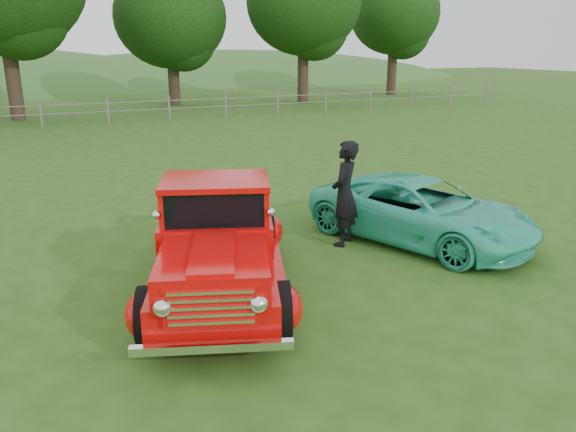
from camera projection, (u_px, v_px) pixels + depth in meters
name	position (u px, v px, depth m)	size (l,w,h in m)	color
ground	(318.00, 301.00, 8.25)	(140.00, 140.00, 0.00)	#284A13
distant_hills	(24.00, 126.00, 59.63)	(116.00, 60.00, 18.00)	#306224
fence_line	(108.00, 110.00, 27.20)	(48.00, 0.12, 1.20)	#6A665A
tree_near_east	(170.00, 17.00, 33.93)	(6.80, 6.80, 8.33)	black
tree_mid_east	(303.00, 3.00, 35.12)	(7.20, 7.20, 9.44)	black
tree_far_east	(395.00, 14.00, 41.41)	(6.60, 6.60, 8.86)	black
red_pickup	(217.00, 242.00, 8.37)	(3.37, 5.28, 1.78)	black
teal_sedan	(421.00, 211.00, 10.64)	(2.00, 4.34, 1.21)	#32CAA3
man	(345.00, 194.00, 10.36)	(0.72, 0.47, 1.97)	black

